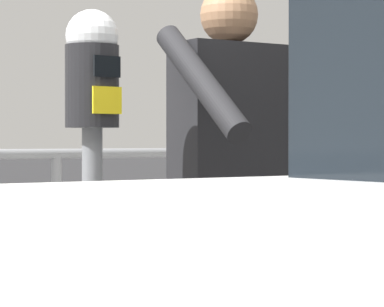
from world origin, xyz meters
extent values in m
cylinder|color=slate|center=(0.25, 0.41, 0.70)|extent=(0.07, 0.07, 1.11)
cylinder|color=black|center=(0.25, 0.41, 1.40)|extent=(0.18, 0.18, 0.28)
sphere|color=silver|center=(0.25, 0.41, 1.57)|extent=(0.18, 0.18, 0.18)
cube|color=black|center=(0.26, 0.31, 1.46)|extent=(0.10, 0.01, 0.07)
cube|color=yellow|center=(0.26, 0.31, 1.35)|extent=(0.11, 0.01, 0.09)
cube|color=black|center=(0.87, 0.45, 1.28)|extent=(0.44, 0.24, 0.62)
sphere|color=#936B4C|center=(0.87, 0.45, 1.70)|extent=(0.22, 0.22, 0.22)
cylinder|color=black|center=(1.12, 0.43, 1.29)|extent=(0.09, 0.09, 0.58)
cylinder|color=black|center=(0.60, 0.25, 1.42)|extent=(0.11, 0.52, 0.43)
cylinder|color=gray|center=(1.09, 2.39, 0.64)|extent=(0.06, 0.06, 1.00)
cylinder|color=gray|center=(3.27, 2.39, 0.64)|extent=(0.06, 0.06, 1.00)
camera|label=1|loc=(-1.17, -2.21, 1.21)|focal=81.88mm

